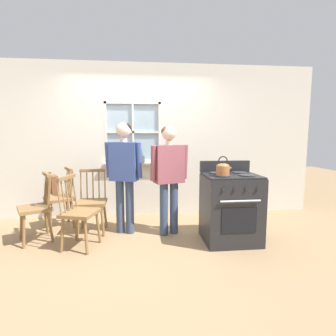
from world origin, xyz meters
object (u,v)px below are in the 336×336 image
object	(u,v)px
chair_near_stove	(60,199)
kettle	(223,169)
potted_plant	(140,157)
chair_near_wall	(92,203)
chair_center_cluster	(79,213)
person_teen_center	(169,169)
stove	(230,207)
handbag	(54,184)
chair_by_window	(36,209)
person_elderly_left	(124,166)

from	to	relation	value
chair_near_stove	kettle	distance (m)	2.58
kettle	potted_plant	distance (m)	1.76
chair_near_wall	chair_center_cluster	world-z (taller)	same
chair_near_stove	potted_plant	size ratio (longest dim) A/B	2.89
person_teen_center	kettle	distance (m)	0.80
chair_center_cluster	stove	size ratio (longest dim) A/B	0.87
chair_near_stove	stove	size ratio (longest dim) A/B	0.87
chair_center_cluster	handbag	size ratio (longest dim) A/B	3.06
kettle	stove	bearing A→B (deg)	38.88
chair_by_window	person_teen_center	xyz separation A→B (m)	(1.83, 0.05, 0.52)
chair_center_cluster	person_elderly_left	distance (m)	0.91
chair_by_window	person_teen_center	size ratio (longest dim) A/B	0.59
stove	handbag	world-z (taller)	stove
person_teen_center	chair_near_wall	bearing A→B (deg)	152.59
chair_center_cluster	potted_plant	distance (m)	1.62
chair_by_window	handbag	xyz separation A→B (m)	(0.21, 0.11, 0.32)
chair_center_cluster	handbag	world-z (taller)	same
person_elderly_left	person_teen_center	size ratio (longest dim) A/B	1.03
person_teen_center	handbag	distance (m)	1.64
chair_near_wall	kettle	size ratio (longest dim) A/B	3.80
person_elderly_left	kettle	bearing A→B (deg)	-7.31
handbag	stove	bearing A→B (deg)	-9.25
person_teen_center	chair_near_stove	bearing A→B (deg)	145.98
person_teen_center	kettle	bearing A→B (deg)	-53.38
person_elderly_left	chair_by_window	bearing A→B (deg)	-154.18
chair_center_cluster	person_elderly_left	world-z (taller)	person_elderly_left
potted_plant	chair_near_stove	bearing A→B (deg)	-161.22
chair_center_cluster	chair_near_stove	size ratio (longest dim) A/B	1.00
chair_by_window	chair_near_stove	distance (m)	0.58
chair_near_stove	chair_near_wall	bearing A→B (deg)	33.50
person_elderly_left	chair_center_cluster	bearing A→B (deg)	-123.06
chair_near_wall	kettle	bearing A→B (deg)	-21.39
kettle	potted_plant	size ratio (longest dim) A/B	0.76
chair_by_window	chair_near_wall	world-z (taller)	same
chair_near_wall	kettle	distance (m)	1.99
chair_by_window	stove	distance (m)	2.65
kettle	handbag	bearing A→B (deg)	166.91
person_teen_center	kettle	xyz separation A→B (m)	(0.64, -0.47, 0.06)
chair_center_cluster	handbag	distance (m)	0.66
chair_by_window	person_elderly_left	distance (m)	1.32
handbag	chair_near_stove	bearing A→B (deg)	97.12
chair_center_cluster	potted_plant	bearing A→B (deg)	-15.46
person_elderly_left	stove	size ratio (longest dim) A/B	1.51
person_teen_center	potted_plant	world-z (taller)	person_teen_center
chair_by_window	person_elderly_left	world-z (taller)	person_elderly_left
person_teen_center	stove	distance (m)	1.00
chair_near_wall	chair_near_stove	xyz separation A→B (m)	(-0.54, 0.30, 0.00)
kettle	handbag	size ratio (longest dim) A/B	0.80
kettle	chair_center_cluster	bearing A→B (deg)	176.02
chair_by_window	potted_plant	xyz separation A→B (m)	(1.42, 0.99, 0.61)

